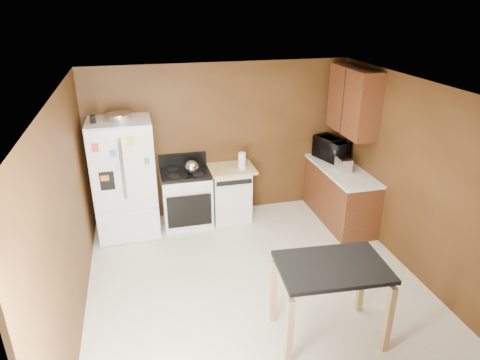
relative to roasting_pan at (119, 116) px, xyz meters
name	(u,v)px	position (x,y,z in m)	size (l,w,h in m)	color
floor	(258,288)	(1.54, -1.90, -1.84)	(4.50, 4.50, 0.00)	white
ceiling	(262,92)	(1.54, -1.90, 0.66)	(4.50, 4.50, 0.00)	white
wall_back	(221,141)	(1.54, 0.35, -0.59)	(4.20, 4.20, 0.00)	#563316
wall_front	(352,339)	(1.54, -4.15, -0.59)	(4.20, 4.20, 0.00)	#563316
wall_left	(67,221)	(-0.56, -1.90, -0.59)	(4.50, 4.50, 0.00)	#563316
wall_right	(419,182)	(3.64, -1.90, -0.59)	(4.50, 4.50, 0.00)	#563316
roasting_pan	(119,116)	(0.00, 0.00, 0.00)	(0.36, 0.36, 0.09)	silver
pen_cup	(93,119)	(-0.34, -0.10, 0.01)	(0.07, 0.07, 0.11)	black
kettle	(192,167)	(0.99, -0.07, -0.84)	(0.21, 0.21, 0.21)	silver
paper_towel	(242,161)	(1.79, -0.05, -0.82)	(0.12, 0.12, 0.27)	white
green_canister	(244,162)	(1.87, 0.11, -0.90)	(0.09, 0.09, 0.10)	green
toaster	(343,164)	(3.31, -0.52, -0.84)	(0.18, 0.29, 0.21)	silver
microwave	(331,149)	(3.34, 0.01, -0.78)	(0.60, 0.40, 0.33)	black
refrigerator	(125,179)	(-0.01, -0.04, -0.94)	(0.90, 0.80, 1.80)	white
gas_range	(186,197)	(0.90, 0.02, -1.38)	(0.76, 0.68, 1.10)	white
dishwasher	(230,192)	(1.62, 0.05, -1.39)	(0.78, 0.63, 0.89)	white
right_cabinets	(344,167)	(3.38, -0.42, -0.94)	(0.63, 1.58, 2.45)	brown
island	(331,277)	(2.04, -2.85, -1.09)	(1.16, 0.82, 0.91)	black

